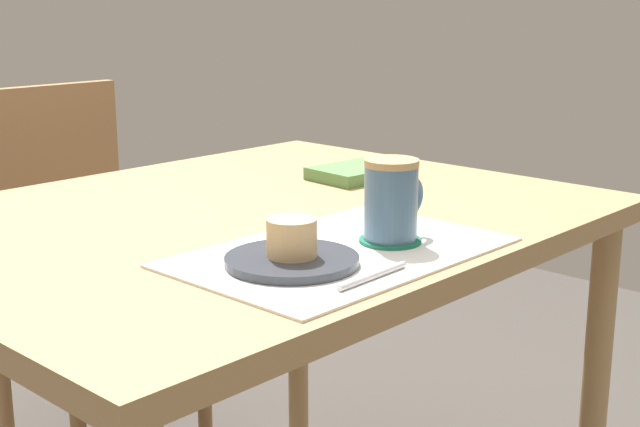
{
  "coord_description": "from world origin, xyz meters",
  "views": [
    {
      "loc": [
        -0.96,
        -1.06,
        1.11
      ],
      "look_at": [
        -0.08,
        -0.23,
        0.81
      ],
      "focal_mm": 50.0,
      "sensor_mm": 36.0,
      "label": 1
    }
  ],
  "objects_px": {
    "wooden_chair": "(79,250)",
    "small_book": "(359,172)",
    "dining_table": "(251,258)",
    "pastry_plate": "(292,261)",
    "pastry": "(292,237)",
    "coffee_mug": "(392,199)"
  },
  "relations": [
    {
      "from": "wooden_chair",
      "to": "small_book",
      "type": "relative_size",
      "value": 4.92
    },
    {
      "from": "dining_table",
      "to": "wooden_chair",
      "type": "distance_m",
      "value": 0.85
    },
    {
      "from": "wooden_chair",
      "to": "pastry_plate",
      "type": "bearing_deg",
      "value": 73.66
    },
    {
      "from": "pastry_plate",
      "to": "dining_table",
      "type": "bearing_deg",
      "value": 57.44
    },
    {
      "from": "pastry",
      "to": "coffee_mug",
      "type": "bearing_deg",
      "value": -8.24
    },
    {
      "from": "dining_table",
      "to": "pastry",
      "type": "xyz_separation_m",
      "value": [
        -0.17,
        -0.27,
        0.12
      ]
    },
    {
      "from": "pastry_plate",
      "to": "wooden_chair",
      "type": "bearing_deg",
      "value": 72.52
    },
    {
      "from": "dining_table",
      "to": "pastry",
      "type": "relative_size",
      "value": 16.88
    },
    {
      "from": "coffee_mug",
      "to": "small_book",
      "type": "distance_m",
      "value": 0.47
    },
    {
      "from": "pastry",
      "to": "small_book",
      "type": "height_order",
      "value": "pastry"
    },
    {
      "from": "coffee_mug",
      "to": "small_book",
      "type": "relative_size",
      "value": 0.64
    },
    {
      "from": "coffee_mug",
      "to": "small_book",
      "type": "bearing_deg",
      "value": 46.4
    },
    {
      "from": "pastry_plate",
      "to": "coffee_mug",
      "type": "xyz_separation_m",
      "value": [
        0.18,
        -0.03,
        0.06
      ]
    },
    {
      "from": "small_book",
      "to": "pastry_plate",
      "type": "bearing_deg",
      "value": -143.34
    },
    {
      "from": "small_book",
      "to": "pastry",
      "type": "bearing_deg",
      "value": -143.34
    },
    {
      "from": "pastry_plate",
      "to": "small_book",
      "type": "xyz_separation_m",
      "value": [
        0.5,
        0.31,
        0.0
      ]
    },
    {
      "from": "dining_table",
      "to": "coffee_mug",
      "type": "xyz_separation_m",
      "value": [
        0.0,
        -0.3,
        0.15
      ]
    },
    {
      "from": "dining_table",
      "to": "wooden_chair",
      "type": "relative_size",
      "value": 1.27
    },
    {
      "from": "wooden_chair",
      "to": "coffee_mug",
      "type": "relative_size",
      "value": 7.65
    },
    {
      "from": "wooden_chair",
      "to": "pastry",
      "type": "xyz_separation_m",
      "value": [
        -0.34,
        -1.08,
        0.31
      ]
    },
    {
      "from": "wooden_chair",
      "to": "coffee_mug",
      "type": "xyz_separation_m",
      "value": [
        -0.16,
        -1.11,
        0.33
      ]
    },
    {
      "from": "pastry_plate",
      "to": "pastry",
      "type": "height_order",
      "value": "pastry"
    }
  ]
}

